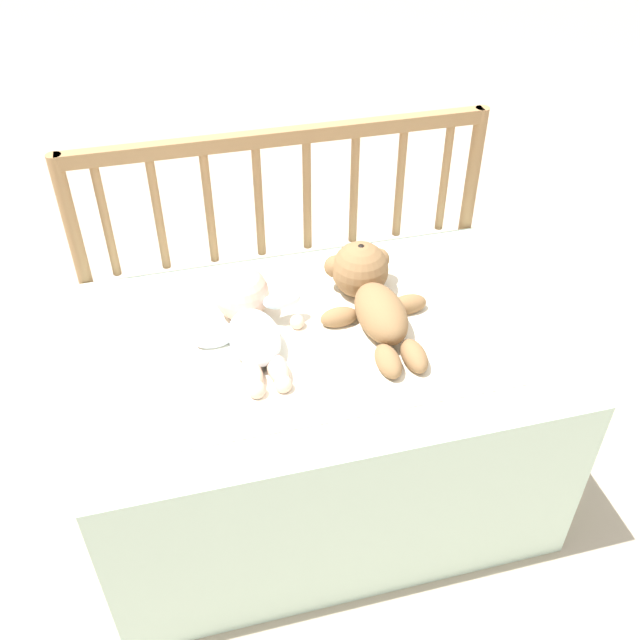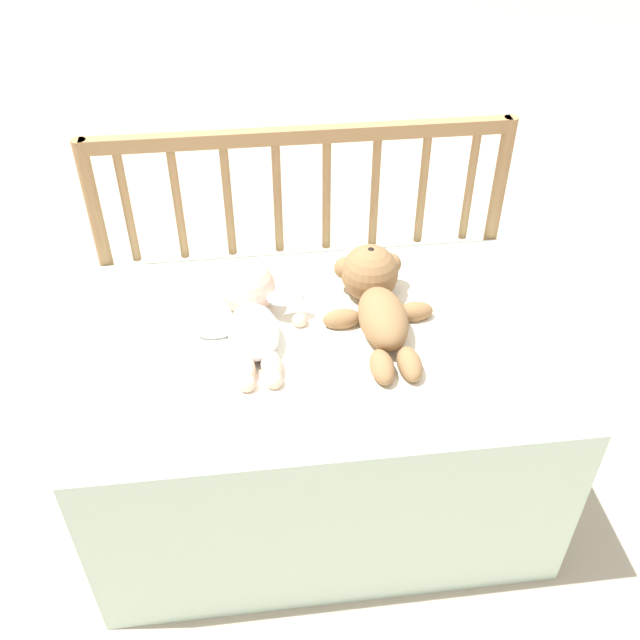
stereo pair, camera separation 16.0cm
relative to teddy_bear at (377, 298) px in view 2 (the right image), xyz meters
The scene contains 6 objects.
ground_plane 0.61m from the teddy_bear, 154.54° to the right, with size 12.00×12.00×0.00m, color tan.
crib_mattress 0.36m from the teddy_bear, 154.54° to the right, with size 1.09×0.72×0.53m.
crib_rail 0.35m from the teddy_bear, 114.40° to the left, with size 1.09×0.04×0.87m.
blanket 0.16m from the teddy_bear, 151.01° to the right, with size 0.77×0.51×0.01m.
teddy_bear is the anchor object (origin of this frame).
baby 0.30m from the teddy_bear, behind, with size 0.26×0.36×0.13m.
Camera 2 is at (-0.15, -1.23, 1.61)m, focal length 40.00 mm.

